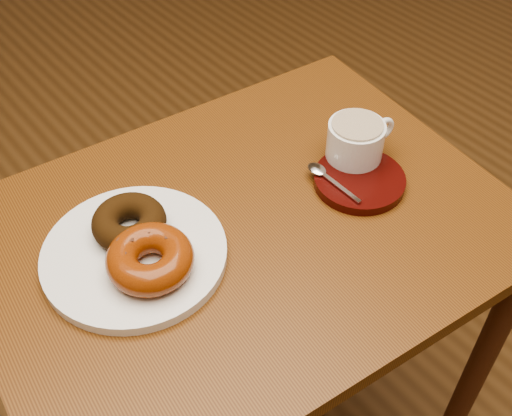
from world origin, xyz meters
TOP-DOWN VIEW (x-y plane):
  - cafe_table at (0.04, -0.10)m, footprint 0.79×0.63m
  - donut_plate at (-0.12, -0.05)m, footprint 0.32×0.32m
  - donut_cinnamon at (-0.10, -0.02)m, footprint 0.10×0.10m
  - donut_caramel at (-0.11, -0.09)m, footprint 0.14×0.14m
  - saucer at (0.22, -0.14)m, footprint 0.18×0.18m
  - coffee_cup at (0.25, -0.10)m, footprint 0.11×0.09m
  - teaspoon at (0.18, -0.10)m, footprint 0.02×0.11m

SIDE VIEW (x-z plane):
  - cafe_table at x=0.04m, z-range 0.24..0.93m
  - saucer at x=0.22m, z-range 0.69..0.71m
  - donut_plate at x=-0.12m, z-range 0.69..0.71m
  - teaspoon at x=0.18m, z-range 0.71..0.71m
  - donut_cinnamon at x=-0.10m, z-range 0.71..0.74m
  - donut_caramel at x=-0.11m, z-range 0.71..0.75m
  - coffee_cup at x=0.25m, z-range 0.71..0.77m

